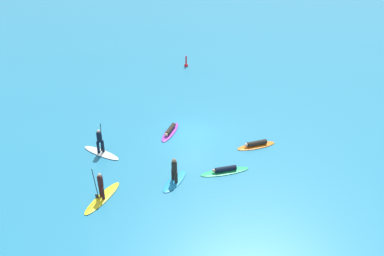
% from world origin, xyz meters
% --- Properties ---
extents(ground_plane, '(120.00, 120.00, 0.00)m').
position_xyz_m(ground_plane, '(0.00, 0.00, 0.00)').
color(ground_plane, teal).
rests_on(ground_plane, ground).
extents(surfer_on_purple_board, '(2.50, 2.70, 0.43)m').
position_xyz_m(surfer_on_purple_board, '(-1.42, 0.82, 0.15)').
color(surfer_on_purple_board, purple).
rests_on(surfer_on_purple_board, ground_plane).
extents(surfer_on_orange_board, '(2.91, 0.99, 0.42)m').
position_xyz_m(surfer_on_orange_board, '(3.45, -3.38, 0.15)').
color(surfer_on_orange_board, orange).
rests_on(surfer_on_orange_board, ground_plane).
extents(surfer_on_yellow_board, '(2.91, 2.69, 2.10)m').
position_xyz_m(surfer_on_yellow_board, '(-7.75, -4.74, 0.41)').
color(surfer_on_yellow_board, yellow).
rests_on(surfer_on_yellow_board, ground_plane).
extents(surfer_on_white_board, '(2.28, 2.92, 2.11)m').
position_xyz_m(surfer_on_white_board, '(-6.75, 0.04, 0.47)').
color(surfer_on_white_board, white).
rests_on(surfer_on_white_board, ground_plane).
extents(surfer_on_green_board, '(3.29, 1.20, 0.40)m').
position_xyz_m(surfer_on_green_board, '(0.01, -5.26, 0.13)').
color(surfer_on_green_board, '#23B266').
rests_on(surfer_on_green_board, ground_plane).
extents(surfer_on_blue_board, '(2.44, 2.20, 1.69)m').
position_xyz_m(surfer_on_blue_board, '(-3.31, -4.92, 0.47)').
color(surfer_on_blue_board, '#1E8CD1').
rests_on(surfer_on_blue_board, ground_plane).
extents(marker_buoy, '(0.40, 0.40, 1.22)m').
position_xyz_m(marker_buoy, '(4.94, 12.91, 0.23)').
color(marker_buoy, red).
rests_on(marker_buoy, ground_plane).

